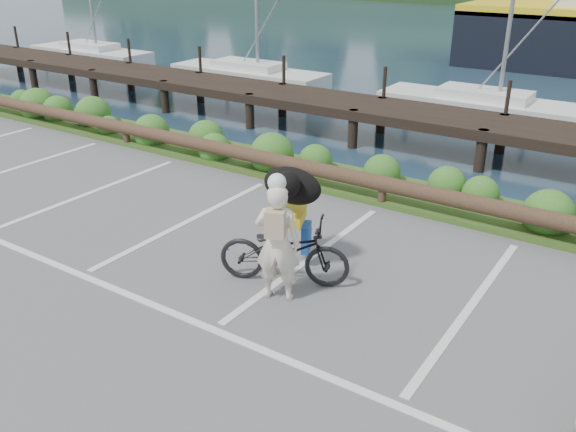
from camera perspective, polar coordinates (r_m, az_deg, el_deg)
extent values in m
plane|color=#555557|center=(8.35, -5.21, -9.29)|extent=(72.00, 72.00, 0.00)
cube|color=#3D5B21|center=(12.43, 10.14, 2.22)|extent=(34.00, 1.60, 0.10)
imported|color=black|center=(8.87, -0.37, -3.31)|extent=(2.04, 1.36, 1.01)
imported|color=silver|center=(8.32, -0.99, -2.53)|extent=(0.74, 0.62, 1.72)
ellipsoid|color=black|center=(9.10, 0.39, 2.86)|extent=(0.81, 1.08, 0.56)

